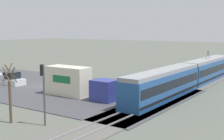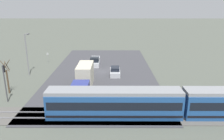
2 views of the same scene
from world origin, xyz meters
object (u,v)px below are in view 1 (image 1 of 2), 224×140
at_px(pickup_truck, 9,79).
at_px(traffic_light_pole, 43,86).
at_px(box_truck, 76,83).
at_px(sedan_car_0, 64,80).
at_px(light_rail_tram, 189,76).
at_px(street_tree, 10,96).

distance_m(pickup_truck, traffic_light_pole, 21.58).
relative_size(box_truck, pickup_truck, 1.81).
bearing_deg(sedan_car_0, light_rail_tram, 116.47).
relative_size(sedan_car_0, street_tree, 0.82).
bearing_deg(street_tree, box_truck, -169.18).
distance_m(light_rail_tram, street_tree, 25.03).
bearing_deg(street_tree, traffic_light_pole, 111.10).
distance_m(light_rail_tram, pickup_truck, 25.76).
bearing_deg(sedan_car_0, street_tree, 28.53).
height_order(light_rail_tram, box_truck, light_rail_tram).
relative_size(box_truck, traffic_light_pole, 1.85).
relative_size(box_truck, street_tree, 1.84).
xyz_separation_m(pickup_truck, sedan_car_0, (-4.36, 6.86, -0.07)).
height_order(box_truck, sedan_car_0, box_truck).
bearing_deg(light_rail_tram, sedan_car_0, -63.53).
relative_size(pickup_truck, street_tree, 1.02).
height_order(sedan_car_0, traffic_light_pole, traffic_light_pole).
height_order(pickup_truck, traffic_light_pole, traffic_light_pole).
distance_m(sedan_car_0, street_tree, 18.46).
bearing_deg(pickup_truck, sedan_car_0, 122.43).
height_order(light_rail_tram, pickup_truck, light_rail_tram).
height_order(pickup_truck, street_tree, street_tree).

